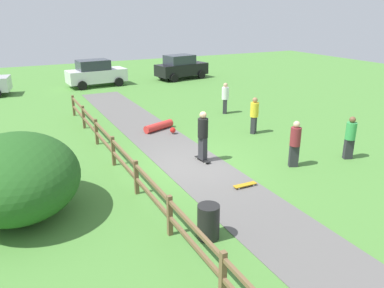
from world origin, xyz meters
TOP-DOWN VIEW (x-y plane):
  - ground_plane at (0.00, 0.00)m, footprint 60.00×60.00m
  - asphalt_path at (0.00, 0.00)m, footprint 2.40×28.00m
  - wooden_fence at (-2.60, 0.00)m, footprint 0.12×18.12m
  - bush_large at (-5.89, -0.97)m, footprint 3.38×4.05m
  - trash_bin at (-1.80, -4.41)m, footprint 0.56×0.56m
  - skater_riding at (0.47, 0.13)m, footprint 0.42×0.82m
  - skater_fallen at (0.49, 4.44)m, footprint 1.62×1.45m
  - skateboard_loose at (0.65, -2.43)m, footprint 0.80×0.20m
  - bystander_yellow at (4.19, 2.14)m, footprint 0.53×0.53m
  - bystander_maroon at (3.20, -1.75)m, footprint 0.50×0.50m
  - bystander_green at (5.57, -2.08)m, footprint 0.49×0.49m
  - bystander_white at (4.86, 5.78)m, footprint 0.53×0.53m
  - parked_car_white at (0.44, 16.66)m, footprint 4.32×2.25m
  - parked_car_black at (7.32, 16.66)m, footprint 4.43×2.55m

SIDE VIEW (x-z plane):
  - ground_plane at x=0.00m, z-range 0.00..0.00m
  - asphalt_path at x=0.00m, z-range 0.00..0.02m
  - skateboard_loose at x=0.65m, z-range 0.05..0.13m
  - skater_fallen at x=0.49m, z-range 0.02..0.38m
  - trash_bin at x=-1.80m, z-range 0.00..0.90m
  - wooden_fence at x=-2.60m, z-range 0.12..1.22m
  - bystander_green at x=5.57m, z-range 0.08..1.75m
  - bystander_white at x=4.86m, z-range 0.08..1.76m
  - bystander_yellow at x=4.19m, z-range 0.08..1.76m
  - bystander_maroon at x=3.20m, z-range 0.09..1.80m
  - parked_car_white at x=0.44m, z-range 0.00..1.92m
  - parked_car_black at x=7.32m, z-range 0.00..1.92m
  - skater_riding at x=0.47m, z-range 0.14..2.05m
  - bush_large at x=-5.89m, z-range 0.00..2.26m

